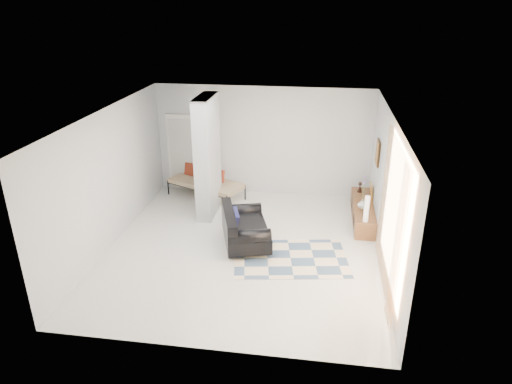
# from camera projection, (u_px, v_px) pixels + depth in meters

# --- Properties ---
(floor) EXTENTS (6.00, 6.00, 0.00)m
(floor) POSITION_uv_depth(u_px,v_px,m) (243.00, 248.00, 9.45)
(floor) COLOR white
(floor) RESTS_ON ground
(ceiling) EXTENTS (6.00, 6.00, 0.00)m
(ceiling) POSITION_uv_depth(u_px,v_px,m) (242.00, 115.00, 8.35)
(ceiling) COLOR white
(ceiling) RESTS_ON wall_back
(wall_back) EXTENTS (6.00, 0.00, 6.00)m
(wall_back) POSITION_uv_depth(u_px,v_px,m) (263.00, 141.00, 11.63)
(wall_back) COLOR silver
(wall_back) RESTS_ON ground
(wall_front) EXTENTS (6.00, 0.00, 6.00)m
(wall_front) POSITION_uv_depth(u_px,v_px,m) (204.00, 268.00, 6.17)
(wall_front) COLOR silver
(wall_front) RESTS_ON ground
(wall_left) EXTENTS (0.00, 6.00, 6.00)m
(wall_left) POSITION_uv_depth(u_px,v_px,m) (110.00, 178.00, 9.27)
(wall_left) COLOR silver
(wall_left) RESTS_ON ground
(wall_right) EXTENTS (0.00, 6.00, 6.00)m
(wall_right) POSITION_uv_depth(u_px,v_px,m) (387.00, 194.00, 8.53)
(wall_right) COLOR silver
(wall_right) RESTS_ON ground
(partition_column) EXTENTS (0.35, 1.20, 2.80)m
(partition_column) POSITION_uv_depth(u_px,v_px,m) (208.00, 157.00, 10.51)
(partition_column) COLOR #B5BABC
(partition_column) RESTS_ON floor
(hallway_door) EXTENTS (0.85, 0.06, 2.04)m
(hallway_door) POSITION_uv_depth(u_px,v_px,m) (184.00, 152.00, 12.03)
(hallway_door) COLOR white
(hallway_door) RESTS_ON floor
(curtain) EXTENTS (0.00, 2.55, 2.55)m
(curtain) POSITION_uv_depth(u_px,v_px,m) (390.00, 218.00, 7.48)
(curtain) COLOR #FFA043
(curtain) RESTS_ON wall_right
(wall_art) EXTENTS (0.04, 0.45, 0.55)m
(wall_art) POSITION_uv_depth(u_px,v_px,m) (378.00, 153.00, 9.99)
(wall_art) COLOR #37220F
(wall_art) RESTS_ON wall_right
(media_console) EXTENTS (0.45, 2.06, 0.80)m
(media_console) POSITION_uv_depth(u_px,v_px,m) (363.00, 212.00, 10.58)
(media_console) COLOR brown
(media_console) RESTS_ON floor
(loveseat) EXTENTS (1.27, 1.69, 0.76)m
(loveseat) POSITION_uv_depth(u_px,v_px,m) (243.00, 228.00, 9.49)
(loveseat) COLOR silver
(loveseat) RESTS_ON floor
(daybed) EXTENTS (2.09, 1.53, 0.77)m
(daybed) POSITION_uv_depth(u_px,v_px,m) (206.00, 182.00, 11.74)
(daybed) COLOR black
(daybed) RESTS_ON floor
(area_rug) EXTENTS (2.43, 1.82, 0.01)m
(area_rug) POSITION_uv_depth(u_px,v_px,m) (291.00, 258.00, 9.06)
(area_rug) COLOR beige
(area_rug) RESTS_ON floor
(cylinder_lamp) EXTENTS (0.11, 0.11, 0.58)m
(cylinder_lamp) POSITION_uv_depth(u_px,v_px,m) (367.00, 209.00, 9.58)
(cylinder_lamp) COLOR white
(cylinder_lamp) RESTS_ON media_console
(bronze_figurine) EXTENTS (0.14, 0.14, 0.25)m
(bronze_figurine) POSITION_uv_depth(u_px,v_px,m) (360.00, 187.00, 11.11)
(bronze_figurine) COLOR black
(bronze_figurine) RESTS_ON media_console
(vase) EXTENTS (0.24, 0.24, 0.22)m
(vase) POSITION_uv_depth(u_px,v_px,m) (362.00, 204.00, 10.25)
(vase) COLOR white
(vase) RESTS_ON media_console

